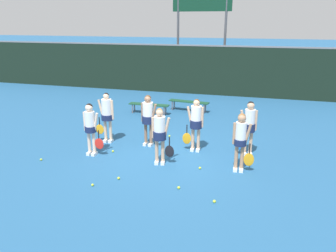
{
  "coord_description": "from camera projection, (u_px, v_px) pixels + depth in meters",
  "views": [
    {
      "loc": [
        2.63,
        -9.16,
        4.04
      ],
      "look_at": [
        0.03,
        0.07,
        0.92
      ],
      "focal_mm": 35.0,
      "sensor_mm": 36.0,
      "label": 1
    }
  ],
  "objects": [
    {
      "name": "tennis_ball_6",
      "position": [
        179.0,
        188.0,
        8.19
      ],
      "size": [
        0.07,
        0.07,
        0.07
      ],
      "primitive_type": "sphere",
      "color": "#CCE033",
      "rests_on": "ground_plane"
    },
    {
      "name": "tennis_ball_4",
      "position": [
        113.0,
        151.0,
        10.47
      ],
      "size": [
        0.07,
        0.07,
        0.07
      ],
      "primitive_type": "sphere",
      "color": "#CCE033",
      "rests_on": "ground_plane"
    },
    {
      "name": "tennis_ball_1",
      "position": [
        41.0,
        160.0,
        9.85
      ],
      "size": [
        0.07,
        0.07,
        0.07
      ],
      "primitive_type": "sphere",
      "color": "#CCE033",
      "rests_on": "ground_plane"
    },
    {
      "name": "player_0",
      "position": [
        90.0,
        125.0,
        10.0
      ],
      "size": [
        0.64,
        0.35,
        1.65
      ],
      "rotation": [
        0.0,
        0.0,
        -0.02
      ],
      "color": "beige",
      "rests_on": "ground_plane"
    },
    {
      "name": "scoreboard",
      "position": [
        202.0,
        8.0,
        18.82
      ],
      "size": [
        3.43,
        0.15,
        6.07
      ],
      "color": "#515156",
      "rests_on": "ground_plane"
    },
    {
      "name": "player_5",
      "position": [
        196.0,
        121.0,
        10.31
      ],
      "size": [
        0.66,
        0.38,
        1.71
      ],
      "rotation": [
        0.0,
        0.0,
        0.03
      ],
      "color": "tan",
      "rests_on": "ground_plane"
    },
    {
      "name": "tennis_ball_5",
      "position": [
        200.0,
        168.0,
        9.29
      ],
      "size": [
        0.07,
        0.07,
        0.07
      ],
      "primitive_type": "sphere",
      "color": "#CCE033",
      "rests_on": "ground_plane"
    },
    {
      "name": "tennis_ball_0",
      "position": [
        93.0,
        185.0,
        8.33
      ],
      "size": [
        0.07,
        0.07,
        0.07
      ],
      "primitive_type": "sphere",
      "color": "#CCE033",
      "rests_on": "ground_plane"
    },
    {
      "name": "player_2",
      "position": [
        241.0,
        138.0,
        8.9
      ],
      "size": [
        0.62,
        0.33,
        1.67
      ],
      "rotation": [
        0.0,
        0.0,
        0.04
      ],
      "color": "tan",
      "rests_on": "ground_plane"
    },
    {
      "name": "bench_courtside",
      "position": [
        149.0,
        105.0,
        14.66
      ],
      "size": [
        1.84,
        0.38,
        0.45
      ],
      "rotation": [
        0.0,
        0.0,
        -0.01
      ],
      "color": "#19472D",
      "rests_on": "ground_plane"
    },
    {
      "name": "player_4",
      "position": [
        148.0,
        116.0,
        10.75
      ],
      "size": [
        0.68,
        0.4,
        1.73
      ],
      "rotation": [
        0.0,
        0.0,
        -0.09
      ],
      "color": "#8C664C",
      "rests_on": "ground_plane"
    },
    {
      "name": "tennis_ball_2",
      "position": [
        214.0,
        201.0,
        7.57
      ],
      "size": [
        0.07,
        0.07,
        0.07
      ],
      "primitive_type": "sphere",
      "color": "#CCE033",
      "rests_on": "ground_plane"
    },
    {
      "name": "tennis_ball_7",
      "position": [
        169.0,
        136.0,
        11.84
      ],
      "size": [
        0.07,
        0.07,
        0.07
      ],
      "primitive_type": "sphere",
      "color": "#CCE033",
      "rests_on": "ground_plane"
    },
    {
      "name": "fence_windscreen",
      "position": [
        211.0,
        70.0,
        18.09
      ],
      "size": [
        60.0,
        0.08,
        2.74
      ],
      "color": "black",
      "rests_on": "ground_plane"
    },
    {
      "name": "player_6",
      "position": [
        249.0,
        124.0,
        9.98
      ],
      "size": [
        0.64,
        0.36,
        1.72
      ],
      "rotation": [
        0.0,
        0.0,
        0.16
      ],
      "color": "tan",
      "rests_on": "ground_plane"
    },
    {
      "name": "bench_far",
      "position": [
        189.0,
        103.0,
        15.07
      ],
      "size": [
        1.91,
        0.59,
        0.47
      ],
      "rotation": [
        0.0,
        0.0,
        -0.13
      ],
      "color": "#19472D",
      "rests_on": "ground_plane"
    },
    {
      "name": "player_1",
      "position": [
        160.0,
        132.0,
        9.36
      ],
      "size": [
        0.65,
        0.38,
        1.68
      ],
      "rotation": [
        0.0,
        0.0,
        0.19
      ],
      "color": "tan",
      "rests_on": "ground_plane"
    },
    {
      "name": "tennis_ball_3",
      "position": [
        119.0,
        178.0,
        8.69
      ],
      "size": [
        0.07,
        0.07,
        0.07
      ],
      "primitive_type": "sphere",
      "color": "#CCE033",
      "rests_on": "ground_plane"
    },
    {
      "name": "ground_plane",
      "position": [
        167.0,
        154.0,
        10.31
      ],
      "size": [
        140.0,
        140.0,
        0.0
      ],
      "primitive_type": "plane",
      "color": "#235684"
    },
    {
      "name": "player_3",
      "position": [
        107.0,
        113.0,
        11.07
      ],
      "size": [
        0.68,
        0.4,
        1.73
      ],
      "rotation": [
        0.0,
        0.0,
        0.04
      ],
      "color": "beige",
      "rests_on": "ground_plane"
    }
  ]
}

